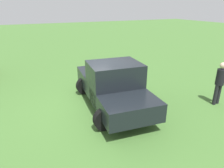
# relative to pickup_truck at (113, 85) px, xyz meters

# --- Properties ---
(ground_plane) EXTENTS (80.00, 80.00, 0.00)m
(ground_plane) POSITION_rel_pickup_truck_xyz_m (0.88, -0.28, -0.92)
(ground_plane) COLOR #477533
(pickup_truck) EXTENTS (2.55, 4.76, 1.79)m
(pickup_truck) POSITION_rel_pickup_truck_xyz_m (0.00, 0.00, 0.00)
(pickup_truck) COLOR black
(pickup_truck) RESTS_ON ground_plane
(person_bystander) EXTENTS (0.35, 0.35, 1.70)m
(person_bystander) POSITION_rel_pickup_truck_xyz_m (-3.80, 1.52, 0.04)
(person_bystander) COLOR black
(person_bystander) RESTS_ON ground_plane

